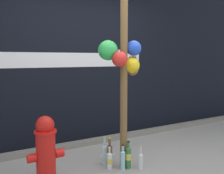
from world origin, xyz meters
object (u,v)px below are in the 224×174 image
(memorial_post, at_px, (123,41))
(bottle_5, at_px, (128,157))
(bottle_0, at_px, (110,160))
(fire_hydrant, at_px, (46,150))
(bottle_3, at_px, (105,153))
(bottle_4, at_px, (141,160))
(bottle_1, at_px, (110,155))
(bottle_2, at_px, (123,159))

(memorial_post, bearing_deg, bottle_5, -69.69)
(memorial_post, relative_size, bottle_0, 9.49)
(fire_hydrant, relative_size, bottle_3, 2.14)
(memorial_post, xyz_separation_m, bottle_4, (0.16, -0.19, -1.51))
(bottle_1, bearing_deg, bottle_2, -67.34)
(bottle_1, height_order, bottle_2, bottle_1)
(bottle_2, xyz_separation_m, bottle_4, (0.21, -0.09, -0.02))
(fire_hydrant, bearing_deg, memorial_post, -1.94)
(bottle_4, bearing_deg, bottle_5, 140.80)
(memorial_post, distance_m, bottle_5, 1.48)
(memorial_post, bearing_deg, bottle_3, 125.67)
(fire_hydrant, bearing_deg, bottle_0, -1.74)
(bottle_2, height_order, bottle_5, bottle_5)
(fire_hydrant, relative_size, bottle_4, 2.53)
(fire_hydrant, height_order, bottle_1, fire_hydrant)
(bottle_1, relative_size, bottle_5, 1.08)
(bottle_4, bearing_deg, bottle_2, 156.64)
(bottle_1, bearing_deg, bottle_4, -44.21)
(bottle_5, bearing_deg, bottle_4, -39.20)
(memorial_post, xyz_separation_m, bottle_5, (0.03, -0.09, -1.47))
(bottle_4, bearing_deg, memorial_post, 129.25)
(bottle_4, distance_m, bottle_5, 0.16)
(bottle_4, relative_size, bottle_5, 0.87)
(memorial_post, height_order, bottle_3, memorial_post)
(fire_hydrant, distance_m, bottle_5, 1.07)
(bottle_2, bearing_deg, fire_hydrant, 171.99)
(fire_hydrant, distance_m, bottle_1, 0.90)
(bottle_1, height_order, bottle_3, bottle_1)
(bottle_2, relative_size, bottle_5, 0.93)
(fire_hydrant, relative_size, bottle_0, 2.49)
(bottle_0, distance_m, bottle_1, 0.10)
(memorial_post, relative_size, bottle_2, 9.04)
(bottle_5, bearing_deg, bottle_2, -175.00)
(bottle_2, distance_m, bottle_3, 0.32)
(bottle_1, bearing_deg, memorial_post, -34.51)
(bottle_0, relative_size, bottle_5, 0.88)
(memorial_post, distance_m, bottle_4, 1.53)
(bottle_3, bearing_deg, bottle_0, -102.01)
(fire_hydrant, bearing_deg, bottle_4, -10.99)
(memorial_post, distance_m, fire_hydrant, 1.59)
(bottle_3, bearing_deg, bottle_5, -58.60)
(fire_hydrant, distance_m, bottle_3, 0.91)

